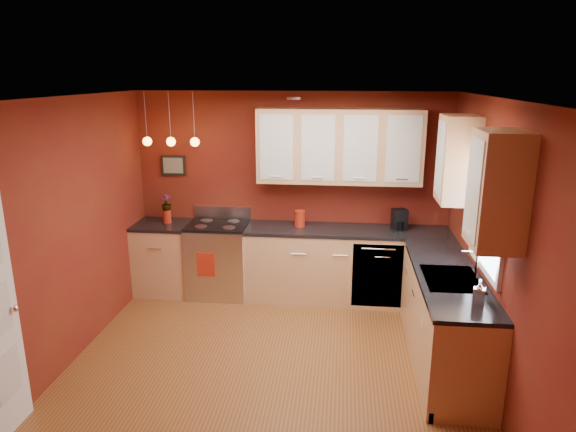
# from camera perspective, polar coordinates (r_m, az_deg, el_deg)

# --- Properties ---
(floor) EXTENTS (4.20, 4.20, 0.00)m
(floor) POSITION_cam_1_polar(r_m,az_deg,el_deg) (5.20, -2.09, -17.03)
(floor) COLOR brown
(floor) RESTS_ON ground
(ceiling) EXTENTS (4.00, 4.20, 0.02)m
(ceiling) POSITION_cam_1_polar(r_m,az_deg,el_deg) (4.39, -2.43, 12.91)
(ceiling) COLOR beige
(ceiling) RESTS_ON wall_back
(wall_back) EXTENTS (4.00, 0.02, 2.60)m
(wall_back) POSITION_cam_1_polar(r_m,az_deg,el_deg) (6.64, 0.40, 2.46)
(wall_back) COLOR maroon
(wall_back) RESTS_ON floor
(wall_front) EXTENTS (4.00, 0.02, 2.60)m
(wall_front) POSITION_cam_1_polar(r_m,az_deg,el_deg) (2.77, -8.92, -17.37)
(wall_front) COLOR maroon
(wall_front) RESTS_ON floor
(wall_left) EXTENTS (0.02, 4.20, 2.60)m
(wall_left) POSITION_cam_1_polar(r_m,az_deg,el_deg) (5.31, -24.16, -2.30)
(wall_left) COLOR maroon
(wall_left) RESTS_ON floor
(wall_right) EXTENTS (0.02, 4.20, 2.60)m
(wall_right) POSITION_cam_1_polar(r_m,az_deg,el_deg) (4.78, 22.24, -3.95)
(wall_right) COLOR maroon
(wall_right) RESTS_ON floor
(base_cabinets_back_left) EXTENTS (0.70, 0.60, 0.90)m
(base_cabinets_back_left) POSITION_cam_1_polar(r_m,az_deg,el_deg) (6.97, -13.54, -4.66)
(base_cabinets_back_left) COLOR tan
(base_cabinets_back_left) RESTS_ON floor
(base_cabinets_back_right) EXTENTS (2.54, 0.60, 0.90)m
(base_cabinets_back_right) POSITION_cam_1_polar(r_m,az_deg,el_deg) (6.57, 6.49, -5.54)
(base_cabinets_back_right) COLOR tan
(base_cabinets_back_right) RESTS_ON floor
(base_cabinets_right) EXTENTS (0.60, 2.10, 0.90)m
(base_cabinets_right) POSITION_cam_1_polar(r_m,az_deg,el_deg) (5.44, 16.96, -10.82)
(base_cabinets_right) COLOR tan
(base_cabinets_right) RESTS_ON floor
(counter_back_left) EXTENTS (0.70, 0.62, 0.04)m
(counter_back_left) POSITION_cam_1_polar(r_m,az_deg,el_deg) (6.82, -13.79, -0.94)
(counter_back_left) COLOR black
(counter_back_left) RESTS_ON base_cabinets_back_left
(counter_back_right) EXTENTS (2.54, 0.62, 0.04)m
(counter_back_right) POSITION_cam_1_polar(r_m,az_deg,el_deg) (6.42, 6.62, -1.62)
(counter_back_right) COLOR black
(counter_back_right) RESTS_ON base_cabinets_back_right
(counter_right) EXTENTS (0.62, 2.10, 0.04)m
(counter_right) POSITION_cam_1_polar(r_m,az_deg,el_deg) (5.25, 17.36, -6.21)
(counter_right) COLOR black
(counter_right) RESTS_ON base_cabinets_right
(gas_range) EXTENTS (0.76, 0.64, 1.11)m
(gas_range) POSITION_cam_1_polar(r_m,az_deg,el_deg) (6.75, -7.69, -4.73)
(gas_range) COLOR silver
(gas_range) RESTS_ON floor
(dishwasher_front) EXTENTS (0.60, 0.02, 0.80)m
(dishwasher_front) POSITION_cam_1_polar(r_m,az_deg,el_deg) (6.32, 9.87, -6.56)
(dishwasher_front) COLOR silver
(dishwasher_front) RESTS_ON base_cabinets_back_right
(sink) EXTENTS (0.50, 0.70, 0.33)m
(sink) POSITION_cam_1_polar(r_m,az_deg,el_deg) (5.12, 17.69, -6.87)
(sink) COLOR gray
(sink) RESTS_ON counter_right
(window) EXTENTS (0.06, 1.02, 1.22)m
(window) POSITION_cam_1_polar(r_m,az_deg,el_deg) (4.95, 21.50, 1.45)
(window) COLOR white
(window) RESTS_ON wall_right
(upper_cabinets_back) EXTENTS (2.00, 0.35, 0.90)m
(upper_cabinets_back) POSITION_cam_1_polar(r_m,az_deg,el_deg) (6.32, 5.72, 7.71)
(upper_cabinets_back) COLOR tan
(upper_cabinets_back) RESTS_ON wall_back
(upper_cabinets_right) EXTENTS (0.35, 1.95, 0.90)m
(upper_cabinets_right) POSITION_cam_1_polar(r_m,az_deg,el_deg) (4.88, 20.03, 4.56)
(upper_cabinets_right) COLOR tan
(upper_cabinets_right) RESTS_ON wall_right
(wall_picture) EXTENTS (0.32, 0.03, 0.26)m
(wall_picture) POSITION_cam_1_polar(r_m,az_deg,el_deg) (6.89, -12.61, 5.52)
(wall_picture) COLOR black
(wall_picture) RESTS_ON wall_back
(pendant_lights) EXTENTS (0.71, 0.11, 0.66)m
(pendant_lights) POSITION_cam_1_polar(r_m,az_deg,el_deg) (6.49, -12.88, 8.12)
(pendant_lights) COLOR gray
(pendant_lights) RESTS_ON ceiling
(red_canister) EXTENTS (0.14, 0.14, 0.21)m
(red_canister) POSITION_cam_1_polar(r_m,az_deg,el_deg) (6.46, 1.32, -0.27)
(red_canister) COLOR #AA2412
(red_canister) RESTS_ON counter_back_right
(red_vase) EXTENTS (0.11, 0.11, 0.17)m
(red_vase) POSITION_cam_1_polar(r_m,az_deg,el_deg) (6.80, -13.29, -0.05)
(red_vase) COLOR #AA2412
(red_vase) RESTS_ON counter_back_left
(flowers) EXTENTS (0.15, 0.15, 0.23)m
(flowers) POSITION_cam_1_polar(r_m,az_deg,el_deg) (6.76, -13.38, 1.41)
(flowers) COLOR #AA2412
(flowers) RESTS_ON red_vase
(coffee_maker) EXTENTS (0.21, 0.20, 0.26)m
(coffee_maker) POSITION_cam_1_polar(r_m,az_deg,el_deg) (6.47, 12.28, -0.46)
(coffee_maker) COLOR black
(coffee_maker) RESTS_ON counter_back_right
(soap_pump) EXTENTS (0.12, 0.12, 0.22)m
(soap_pump) POSITION_cam_1_polar(r_m,az_deg,el_deg) (4.60, 20.48, -7.92)
(soap_pump) COLOR white
(soap_pump) RESTS_ON counter_right
(dish_towel) EXTENTS (0.23, 0.02, 0.31)m
(dish_towel) POSITION_cam_1_polar(r_m,az_deg,el_deg) (6.46, -9.12, -5.37)
(dish_towel) COLOR #AA2412
(dish_towel) RESTS_ON gas_range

